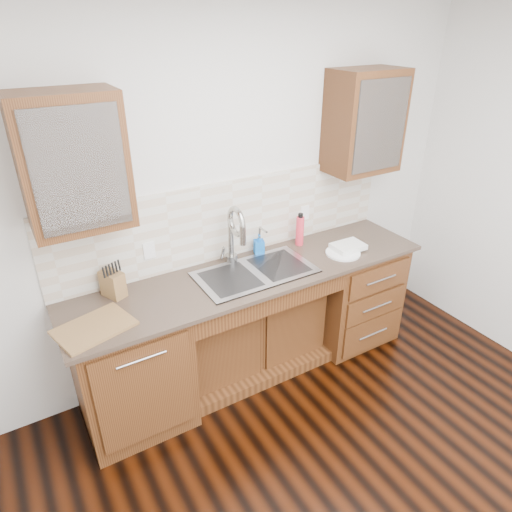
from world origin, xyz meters
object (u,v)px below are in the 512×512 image
water_bottle (300,231)px  plate (343,253)px  knife_block (113,284)px  cutting_board (94,328)px  soap_bottle (259,244)px

water_bottle → plate: bearing=-57.6°
knife_block → water_bottle: bearing=-23.8°
water_bottle → cutting_board: bearing=-169.9°
soap_bottle → water_bottle: bearing=13.1°
knife_block → cutting_board: size_ratio=0.41×
water_bottle → soap_bottle: bearing=175.3°
cutting_board → knife_block: bearing=56.2°
soap_bottle → knife_block: (-1.12, -0.03, 0.01)m
water_bottle → plate: 0.38m
soap_bottle → plate: bearing=-13.5°
cutting_board → water_bottle: bearing=10.1°
plate → cutting_board: size_ratio=0.63×
water_bottle → plate: (0.19, -0.31, -0.11)m
water_bottle → plate: size_ratio=0.89×
water_bottle → plate: water_bottle is taller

